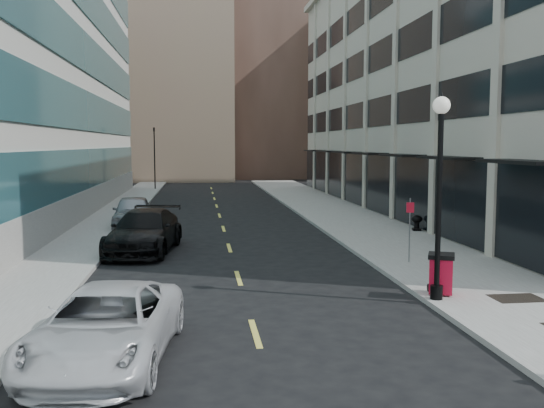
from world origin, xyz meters
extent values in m
plane|color=black|center=(0.00, 0.00, 0.00)|extent=(160.00, 160.00, 0.00)
cube|color=gray|center=(7.50, 20.00, 0.07)|extent=(5.00, 80.00, 0.15)
cube|color=gray|center=(-6.50, 20.00, 0.07)|extent=(3.00, 80.00, 0.15)
cube|color=#B1A596|center=(17.00, 27.00, 9.00)|extent=(14.00, 46.00, 18.00)
cube|color=black|center=(10.02, 27.00, 2.00)|extent=(0.18, 46.00, 3.60)
cube|color=black|center=(10.03, 27.00, 6.50)|extent=(0.12, 46.00, 1.80)
cube|color=black|center=(10.03, 27.00, 10.00)|extent=(0.12, 46.00, 1.80)
cube|color=black|center=(10.03, 27.00, 13.50)|extent=(0.12, 46.00, 1.80)
cube|color=#B1A596|center=(10.00, 10.00, 9.00)|extent=(0.35, 0.60, 18.00)
cube|color=#B1A596|center=(10.00, 16.00, 9.00)|extent=(0.35, 0.60, 18.00)
cube|color=#B1A596|center=(10.00, 22.00, 9.00)|extent=(0.35, 0.60, 18.00)
cube|color=#B1A596|center=(10.00, 28.00, 9.00)|extent=(0.35, 0.60, 18.00)
cube|color=#B1A596|center=(10.00, 34.00, 9.00)|extent=(0.35, 0.60, 18.00)
cube|color=#B1A596|center=(10.00, 40.00, 9.00)|extent=(0.35, 0.60, 18.00)
cube|color=#B1A596|center=(10.00, 46.00, 9.00)|extent=(0.35, 0.60, 18.00)
cube|color=black|center=(9.35, 7.00, 3.90)|extent=(1.30, 4.00, 0.12)
cube|color=black|center=(9.35, 13.00, 3.90)|extent=(1.30, 4.00, 0.12)
cube|color=black|center=(9.35, 19.00, 3.90)|extent=(1.30, 4.00, 0.12)
cube|color=black|center=(9.35, 25.00, 3.90)|extent=(1.30, 4.00, 0.12)
cube|color=black|center=(9.35, 31.00, 3.90)|extent=(1.30, 4.00, 0.12)
cube|color=black|center=(9.35, 37.00, 3.90)|extent=(1.30, 4.00, 0.12)
cube|color=black|center=(9.35, 43.00, 3.90)|extent=(1.30, 4.00, 0.12)
cube|color=gray|center=(-7.96, 27.00, 0.90)|extent=(0.20, 46.00, 1.80)
cube|color=#326D75|center=(-7.97, 27.00, 3.00)|extent=(0.14, 45.60, 2.40)
cube|color=#326D75|center=(-7.97, 27.00, 6.50)|extent=(0.14, 45.60, 2.40)
cube|color=#326D75|center=(-7.97, 27.00, 10.00)|extent=(0.14, 45.60, 2.40)
cube|color=#7B6250|center=(-4.00, 68.00, 14.00)|extent=(14.00, 18.00, 28.00)
cube|color=brown|center=(8.00, 72.00, 17.00)|extent=(12.00, 16.00, 34.00)
cube|color=#7B6250|center=(-14.00, 78.00, 11.00)|extent=(12.00, 14.00, 22.00)
cube|color=#B1A596|center=(18.00, 66.00, 10.00)|extent=(10.00, 14.00, 20.00)
cube|color=black|center=(7.60, 3.80, 0.15)|extent=(1.40, 1.00, 0.01)
cube|color=#D8CC4C|center=(0.00, 2.00, 0.01)|extent=(0.15, 2.20, 0.01)
cube|color=#D8CC4C|center=(0.00, 8.00, 0.01)|extent=(0.15, 2.20, 0.01)
cube|color=#D8CC4C|center=(0.00, 14.00, 0.01)|extent=(0.15, 2.20, 0.01)
cube|color=#D8CC4C|center=(0.00, 20.00, 0.01)|extent=(0.15, 2.20, 0.01)
cube|color=#D8CC4C|center=(0.00, 26.00, 0.01)|extent=(0.15, 2.20, 0.01)
cube|color=#D8CC4C|center=(0.00, 32.00, 0.01)|extent=(0.15, 2.20, 0.01)
cube|color=#D8CC4C|center=(0.00, 38.00, 0.01)|extent=(0.15, 2.20, 0.01)
cube|color=#D8CC4C|center=(0.00, 44.00, 0.01)|extent=(0.15, 2.20, 0.01)
cube|color=#D8CC4C|center=(0.00, 50.00, 0.01)|extent=(0.15, 2.20, 0.01)
cylinder|color=black|center=(-5.50, 48.00, 3.00)|extent=(0.12, 0.12, 6.00)
imported|color=black|center=(-5.50, 48.00, 5.99)|extent=(0.66, 0.66, 1.98)
imported|color=silver|center=(-3.21, 0.45, 0.77)|extent=(3.14, 5.76, 1.53)
imported|color=black|center=(-3.55, 13.41, 0.88)|extent=(3.24, 6.31, 1.75)
imported|color=#909398|center=(-4.80, 21.00, 0.86)|extent=(2.31, 5.16, 1.72)
cube|color=red|center=(5.64, 4.52, 0.72)|extent=(0.85, 0.85, 1.04)
cube|color=black|center=(5.64, 4.52, 1.28)|extent=(0.96, 0.96, 0.13)
cylinder|color=black|center=(5.43, 4.86, 0.26)|extent=(0.06, 0.23, 0.23)
cylinder|color=black|center=(5.85, 4.86, 0.26)|extent=(0.06, 0.23, 0.23)
cylinder|color=black|center=(5.30, 4.00, 0.35)|extent=(0.35, 0.35, 0.39)
cylinder|color=black|center=(5.30, 4.00, 2.87)|extent=(0.15, 0.15, 5.01)
sphere|color=silver|center=(5.30, 4.00, 5.54)|extent=(0.48, 0.48, 0.48)
cone|color=black|center=(5.30, 4.00, 5.81)|extent=(0.13, 0.13, 0.20)
cylinder|color=slate|center=(6.40, 9.31, 1.33)|extent=(0.04, 0.04, 2.37)
cube|color=#B00B1E|center=(6.40, 9.29, 2.17)|extent=(0.28, 0.08, 0.37)
cube|color=black|center=(9.60, 17.15, 0.21)|extent=(0.49, 0.49, 0.12)
cylinder|color=black|center=(9.60, 17.15, 0.45)|extent=(0.26, 0.26, 0.40)
ellipsoid|color=black|center=(9.60, 17.15, 0.73)|extent=(0.56, 0.56, 0.39)
camera|label=1|loc=(-1.30, -11.97, 4.48)|focal=40.00mm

